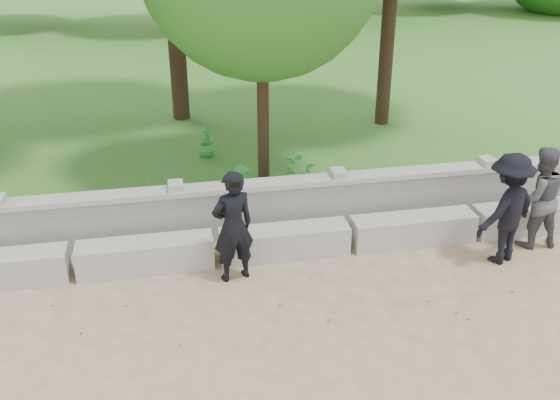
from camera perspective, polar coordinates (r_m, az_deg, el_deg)
The scene contains 10 objects.
ground at distance 7.60m, azimuth -4.24°, elevation -12.98°, with size 80.00×80.00×0.00m, color tan.
lawn at distance 20.45m, azimuth -9.38°, elevation 12.24°, with size 40.00×22.00×0.25m, color #286121.
concrete_bench at distance 9.04m, azimuth -5.83°, elevation -4.44°, with size 11.90×0.45×0.45m.
parapet_wall at distance 9.55m, azimuth -6.32°, elevation -1.12°, with size 12.50×0.35×0.90m.
man_main at distance 8.37m, azimuth -4.33°, elevation -2.43°, with size 0.67×0.62×1.61m.
visitor_left at distance 9.97m, azimuth 22.53°, elevation 0.24°, with size 0.80×0.64×1.58m.
visitor_mid at distance 9.35m, azimuth 20.05°, elevation -0.76°, with size 1.22×0.99×1.65m.
shrub_b at distance 10.18m, azimuth -3.57°, elevation 1.38°, with size 0.34×0.28×0.63m, color #308E38.
shrub_c at distance 10.35m, azimuth 2.22°, elevation 1.94°, with size 0.60×0.52×0.66m, color #308E38.
shrub_d at distance 12.18m, azimuth -6.77°, elevation 5.40°, with size 0.35×0.31×0.63m, color #308E38.
Camera 1 is at (-0.61, -5.92, 4.73)m, focal length 40.00 mm.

